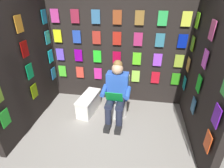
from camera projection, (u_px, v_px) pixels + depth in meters
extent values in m
cube|color=black|center=(117.00, 48.00, 3.79)|extent=(2.96, 0.10, 2.39)
cube|color=#4ED430|center=(62.00, 71.00, 4.17)|extent=(0.17, 0.01, 0.26)
cube|color=#E74233|center=(80.00, 72.00, 4.11)|extent=(0.17, 0.01, 0.26)
cube|color=#D12592|center=(98.00, 74.00, 4.05)|extent=(0.17, 0.01, 0.26)
cube|color=purple|center=(116.00, 75.00, 3.99)|extent=(0.17, 0.01, 0.26)
cube|color=#A6EB4F|center=(136.00, 76.00, 3.93)|extent=(0.17, 0.01, 0.26)
cube|color=red|center=(155.00, 78.00, 3.87)|extent=(0.17, 0.01, 0.26)
cube|color=#2F9418|center=(176.00, 79.00, 3.81)|extent=(0.17, 0.01, 0.26)
cube|color=#6D4BE1|center=(60.00, 54.00, 3.98)|extent=(0.17, 0.01, 0.26)
cube|color=#86079D|center=(78.00, 55.00, 3.92)|extent=(0.17, 0.01, 0.26)
cube|color=#26DE26|center=(97.00, 57.00, 3.86)|extent=(0.17, 0.01, 0.26)
cube|color=#B40932|center=(117.00, 58.00, 3.80)|extent=(0.17, 0.01, 0.26)
cube|color=#5EDF21|center=(137.00, 59.00, 3.74)|extent=(0.17, 0.01, 0.26)
cube|color=#A344E8|center=(158.00, 60.00, 3.68)|extent=(0.17, 0.01, 0.26)
cube|color=#98B534|center=(179.00, 61.00, 3.62)|extent=(0.17, 0.01, 0.26)
cube|color=yellow|center=(58.00, 36.00, 3.79)|extent=(0.17, 0.01, 0.26)
cube|color=blue|center=(77.00, 37.00, 3.73)|extent=(0.17, 0.01, 0.26)
cube|color=#B32F23|center=(97.00, 38.00, 3.67)|extent=(0.17, 0.01, 0.26)
cube|color=red|center=(117.00, 39.00, 3.61)|extent=(0.17, 0.01, 0.26)
cube|color=#B62965|center=(138.00, 39.00, 3.55)|extent=(0.17, 0.01, 0.26)
cube|color=teal|center=(160.00, 40.00, 3.49)|extent=(0.17, 0.01, 0.26)
cube|color=#0920A5|center=(183.00, 41.00, 3.43)|extent=(0.17, 0.01, 0.26)
cube|color=#CC3B90|center=(55.00, 16.00, 3.61)|extent=(0.17, 0.01, 0.26)
cube|color=#9C233E|center=(75.00, 16.00, 3.55)|extent=(0.17, 0.01, 0.26)
cube|color=teal|center=(96.00, 17.00, 3.49)|extent=(0.17, 0.01, 0.26)
cube|color=#96431E|center=(117.00, 17.00, 3.43)|extent=(0.17, 0.01, 0.26)
cube|color=olive|center=(140.00, 18.00, 3.37)|extent=(0.17, 0.01, 0.26)
cube|color=green|center=(163.00, 18.00, 3.31)|extent=(0.17, 0.01, 0.26)
cube|color=#D7DF43|center=(187.00, 19.00, 3.24)|extent=(0.17, 0.01, 0.26)
cube|color=black|center=(207.00, 74.00, 2.68)|extent=(0.10, 1.96, 2.39)
cube|color=teal|center=(184.00, 83.00, 3.66)|extent=(0.01, 0.17, 0.26)
cube|color=#2C628C|center=(193.00, 105.00, 2.96)|extent=(0.01, 0.17, 0.26)
cube|color=#E94919|center=(208.00, 142.00, 2.27)|extent=(0.01, 0.17, 0.26)
cube|color=#D28E48|center=(188.00, 64.00, 3.47)|extent=(0.01, 0.17, 0.26)
cube|color=green|center=(199.00, 84.00, 2.77)|extent=(0.01, 0.17, 0.26)
cube|color=#6619B6|center=(216.00, 116.00, 2.08)|extent=(0.01, 0.17, 0.26)
cube|color=#7AC213|center=(193.00, 44.00, 3.28)|extent=(0.01, 0.17, 0.26)
cube|color=#DA4CDA|center=(205.00, 59.00, 2.59)|extent=(0.01, 0.17, 0.26)
cube|color=#58BB18|center=(197.00, 21.00, 3.09)|extent=(0.01, 0.17, 0.26)
cube|color=#C5457E|center=(212.00, 30.00, 2.40)|extent=(0.01, 0.17, 0.26)
cube|color=black|center=(23.00, 62.00, 3.11)|extent=(0.10, 1.96, 2.39)
cube|color=green|center=(5.00, 118.00, 2.67)|extent=(0.01, 0.17, 0.26)
cube|color=#719B08|center=(34.00, 91.00, 3.36)|extent=(0.01, 0.17, 0.26)
cube|color=blue|center=(54.00, 73.00, 4.06)|extent=(0.01, 0.17, 0.26)
cube|color=#099950|center=(30.00, 71.00, 3.18)|extent=(0.01, 0.17, 0.26)
cube|color=#16D3D0|center=(51.00, 56.00, 3.87)|extent=(0.01, 0.17, 0.26)
cube|color=#990B08|center=(25.00, 49.00, 2.99)|extent=(0.01, 0.17, 0.26)
cube|color=#22A7BF|center=(48.00, 37.00, 3.68)|extent=(0.01, 0.17, 0.26)
cube|color=orange|center=(19.00, 24.00, 2.80)|extent=(0.01, 0.17, 0.26)
cube|color=#0F8CA3|center=(44.00, 17.00, 3.50)|extent=(0.01, 0.17, 0.26)
cylinder|color=white|center=(117.00, 106.00, 3.68)|extent=(0.38, 0.38, 0.40)
cylinder|color=white|center=(117.00, 97.00, 3.58)|extent=(0.41, 0.41, 0.02)
cube|color=white|center=(120.00, 84.00, 3.73)|extent=(0.39, 0.19, 0.36)
cylinder|color=white|center=(119.00, 86.00, 3.65)|extent=(0.39, 0.08, 0.39)
cube|color=blue|center=(117.00, 86.00, 3.43)|extent=(0.41, 0.23, 0.52)
sphere|color=tan|center=(117.00, 69.00, 3.24)|extent=(0.21, 0.21, 0.21)
sphere|color=olive|center=(118.00, 65.00, 3.23)|extent=(0.17, 0.17, 0.17)
cylinder|color=#23283D|center=(121.00, 103.00, 3.35)|extent=(0.16, 0.40, 0.15)
cylinder|color=#23283D|center=(110.00, 102.00, 3.39)|extent=(0.16, 0.40, 0.15)
cylinder|color=#23283D|center=(119.00, 119.00, 3.30)|extent=(0.12, 0.12, 0.42)
cylinder|color=#23283D|center=(108.00, 118.00, 3.34)|extent=(0.12, 0.12, 0.42)
cube|color=black|center=(118.00, 128.00, 3.33)|extent=(0.12, 0.26, 0.09)
cube|color=black|center=(108.00, 127.00, 3.37)|extent=(0.12, 0.26, 0.09)
cylinder|color=blue|center=(128.00, 93.00, 3.25)|extent=(0.09, 0.31, 0.13)
cylinder|color=blue|center=(104.00, 90.00, 3.32)|extent=(0.09, 0.31, 0.13)
cube|color=green|center=(114.00, 97.00, 3.15)|extent=(0.30, 0.14, 0.23)
cube|color=white|center=(89.00, 104.00, 3.80)|extent=(0.37, 0.71, 0.34)
cube|color=white|center=(88.00, 96.00, 3.71)|extent=(0.39, 0.74, 0.03)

